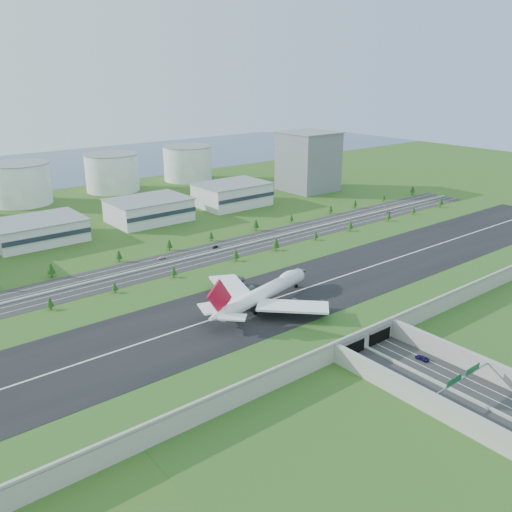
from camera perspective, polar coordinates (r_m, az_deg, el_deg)
ground at (r=270.24m, az=3.36°, el=-5.64°), size 1200.00×1200.00×0.00m
airfield_deck at (r=268.48m, az=3.39°, el=-4.85°), size 520.00×100.00×9.20m
underpass_road at (r=214.67m, az=21.85°, el=-13.19°), size 38.80×120.40×8.00m
sign_gantry_near at (r=214.60m, az=20.94°, el=-11.97°), size 38.70×0.70×9.80m
north_expressway at (r=341.32m, az=-7.33°, el=-0.33°), size 560.00×36.00×0.12m
tree_row at (r=346.36m, az=-5.72°, el=0.84°), size 508.46×48.70×8.48m
hangar_mid_a at (r=400.26m, az=-21.98°, el=2.46°), size 58.00×42.00×15.00m
hangar_mid_b at (r=430.19m, az=-11.20°, el=4.76°), size 58.00×42.00×17.00m
hangar_mid_c at (r=470.79m, az=-2.54°, el=6.48°), size 58.00×42.00×19.00m
office_tower at (r=531.28m, az=5.53°, el=9.86°), size 46.00×46.00×55.00m
fuel_tank_b at (r=517.29m, az=-23.53°, el=6.97°), size 50.00×50.00×35.00m
fuel_tank_c at (r=544.88m, az=-14.90°, el=8.47°), size 50.00×50.00×35.00m
fuel_tank_d at (r=583.66m, az=-7.20°, el=9.65°), size 50.00×50.00×35.00m
bay_water at (r=691.04m, az=-24.50°, el=8.10°), size 1200.00×260.00×0.06m
boeing_747 at (r=251.84m, az=0.72°, el=-3.93°), size 72.81×68.04×22.87m
car_0 at (r=217.73m, az=14.76°, el=-12.68°), size 2.06×4.10×1.34m
car_2 at (r=235.94m, az=17.09°, el=-10.22°), size 3.11×6.03×1.63m
car_5 at (r=360.23m, az=-4.33°, el=0.97°), size 4.81×3.30×1.50m
car_6 at (r=460.52m, az=13.75°, el=4.53°), size 5.38×4.02×1.36m
car_7 at (r=343.64m, az=-9.97°, el=-0.20°), size 5.11×2.37×1.44m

